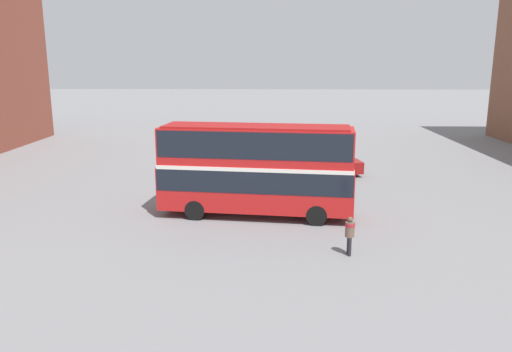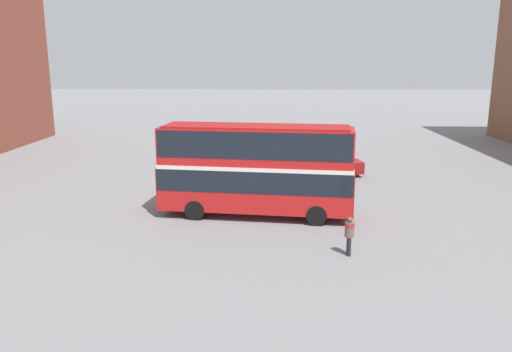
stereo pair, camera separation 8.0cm
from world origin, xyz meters
name	(u,v)px [view 1 (the left image)]	position (x,y,z in m)	size (l,w,h in m)	color
ground_plane	(271,216)	(0.00, 0.00, 0.00)	(240.00, 240.00, 0.00)	slate
double_decker_bus	(256,165)	(-0.79, 0.05, 2.75)	(10.26, 3.71, 4.80)	red
pedestrian_foreground	(350,232)	(3.28, -5.30, 1.03)	(0.42, 0.42, 1.68)	#232328
parked_car_kerb_near	(328,165)	(4.08, 9.46, 0.82)	(4.84, 2.51, 1.64)	maroon
parked_car_kerb_far	(259,146)	(-1.01, 17.77, 0.77)	(4.56, 1.88, 1.52)	slate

